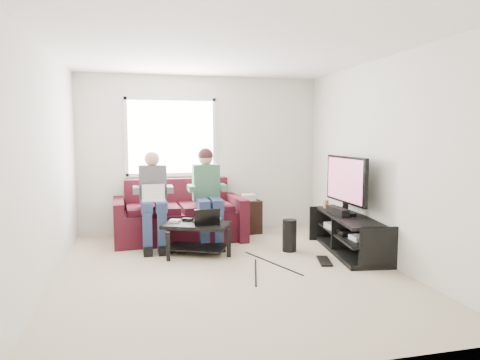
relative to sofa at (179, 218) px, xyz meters
name	(u,v)px	position (x,y,z in m)	size (l,w,h in m)	color
floor	(229,271)	(0.43, -1.77, -0.34)	(4.50, 4.50, 0.00)	beige
ceiling	(229,49)	(0.43, -1.77, 2.26)	(4.50, 4.50, 0.00)	white
wall_back	(202,155)	(0.43, 0.48, 0.96)	(4.50, 4.50, 0.00)	silver
wall_front	(299,185)	(0.43, -4.02, 0.96)	(4.50, 4.50, 0.00)	silver
wall_left	(45,166)	(-1.57, -1.77, 0.96)	(4.50, 4.50, 0.00)	silver
wall_right	(382,161)	(2.43, -1.77, 0.96)	(4.50, 4.50, 0.00)	silver
window	(171,137)	(-0.07, 0.46, 1.26)	(1.48, 0.04, 1.28)	white
sofa	(179,218)	(0.00, 0.00, 0.00)	(2.02, 1.03, 0.93)	#4D1320
person_left	(153,194)	(-0.40, -0.37, 0.43)	(0.40, 0.70, 1.39)	navy
person_right	(207,189)	(0.40, -0.35, 0.49)	(0.40, 0.71, 1.43)	navy
laptop_silver	(154,197)	(-0.40, -0.53, 0.42)	(0.32, 0.22, 0.24)	silver
coffee_table	(196,231)	(0.15, -0.93, -0.02)	(1.00, 0.83, 0.43)	black
laptop_black	(206,215)	(0.27, -1.01, 0.21)	(0.34, 0.24, 0.24)	black
controller_a	(175,221)	(-0.13, -0.81, 0.11)	(0.14, 0.09, 0.04)	silver
controller_b	(188,220)	(0.05, -0.75, 0.11)	(0.14, 0.09, 0.04)	black
controller_c	(216,219)	(0.45, -0.78, 0.11)	(0.14, 0.09, 0.04)	gray
tv_stand	(348,236)	(2.20, -1.35, -0.10)	(0.69, 1.65, 0.53)	black
tv	(346,181)	(2.20, -1.25, 0.65)	(0.12, 1.10, 0.81)	black
soundbar	(337,211)	(2.08, -1.25, 0.24)	(0.12, 0.50, 0.10)	black
drink_cup	(326,204)	(2.15, -0.72, 0.25)	(0.08, 0.08, 0.12)	#A97249
console_white	(363,238)	(2.20, -1.75, -0.03)	(0.30, 0.22, 0.06)	silver
console_grey	(338,226)	(2.20, -1.05, -0.02)	(0.34, 0.26, 0.08)	gray
console_black	(350,231)	(2.20, -1.40, -0.02)	(0.38, 0.30, 0.07)	black
subwoofer	(289,235)	(1.44, -1.07, -0.11)	(0.20, 0.20, 0.45)	black
keyboard_floor	(324,261)	(1.71, -1.67, -0.33)	(0.14, 0.43, 0.02)	black
end_table	(248,215)	(1.17, 0.18, -0.05)	(0.37, 0.37, 0.65)	black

